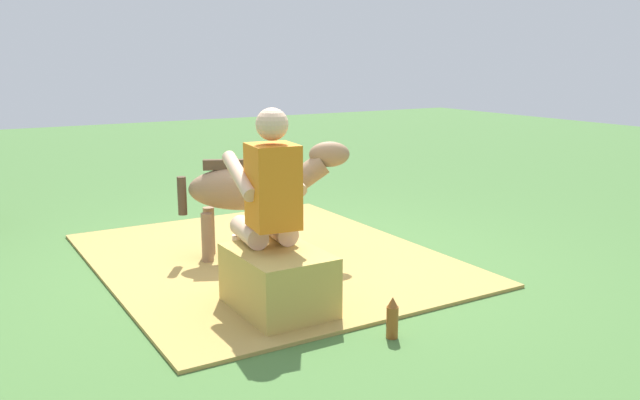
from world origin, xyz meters
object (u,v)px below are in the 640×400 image
(person_seated, at_px, (267,200))
(soda_bottle, at_px, (392,318))
(pony_standing, at_px, (254,189))
(hay_bale, at_px, (278,282))

(person_seated, bearing_deg, soda_bottle, -156.27)
(pony_standing, distance_m, soda_bottle, 1.83)
(person_seated, height_order, soda_bottle, person_seated)
(hay_bale, height_order, person_seated, person_seated)
(person_seated, distance_m, soda_bottle, 1.08)
(person_seated, distance_m, pony_standing, 1.01)
(soda_bottle, bearing_deg, hay_bale, 29.35)
(pony_standing, bearing_deg, person_seated, 159.65)
(soda_bottle, bearing_deg, pony_standing, 0.69)
(hay_bale, height_order, soda_bottle, hay_bale)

